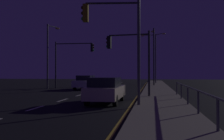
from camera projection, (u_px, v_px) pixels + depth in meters
ground_plane at (81, 95)px, 21.52m from camera, size 112.00×112.00×0.00m
sidewalk_right at (159, 95)px, 20.48m from camera, size 2.98×77.00×0.14m
lane_markings_center at (91, 92)px, 24.97m from camera, size 0.14×50.00×0.01m
lane_edge_line at (141, 91)px, 25.69m from camera, size 0.14×53.00×0.01m
car at (106, 90)px, 15.40m from camera, size 1.88×4.43×1.57m
car_oncoming at (85, 82)px, 28.78m from camera, size 1.84×4.41×1.57m
traffic_light_overhead_east at (129, 51)px, 19.05m from camera, size 3.36×0.56×4.82m
traffic_light_far_right at (72, 55)px, 30.30m from camera, size 4.81×0.34×5.62m
traffic_light_near_left at (115, 31)px, 13.65m from camera, size 3.18×0.60×5.71m
street_lamp_corner at (157, 54)px, 42.65m from camera, size 1.70×1.83×8.35m
street_lamp_across_street at (49, 50)px, 29.85m from camera, size 0.97×1.83×7.56m
street_lamp_median at (152, 54)px, 43.22m from camera, size 2.30×0.36×8.35m
street_lamp_mid_block at (154, 52)px, 35.67m from camera, size 0.56×1.66×8.00m
barrier_fence at (198, 96)px, 10.56m from camera, size 0.09×19.40×0.98m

